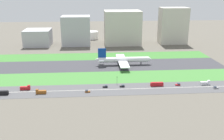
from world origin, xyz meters
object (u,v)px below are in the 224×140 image
(car_3, at_px, (87,91))
(hangar_building, at_px, (76,31))
(fuel_tank_west, at_px, (92,35))
(fuel_tank_centre, at_px, (109,34))
(truck_2, at_px, (205,83))
(car_2, at_px, (105,87))
(car_4, at_px, (122,86))
(terminal_building, at_px, (38,38))
(cargo_warehouse, at_px, (173,26))
(truck_0, at_px, (41,92))
(office_tower, at_px, (122,28))
(bus_0, at_px, (157,84))
(car_0, at_px, (216,88))
(traffic_light, at_px, (117,80))
(airliner, at_px, (123,60))
(car_1, at_px, (178,85))
(bus_1, at_px, (1,93))
(truck_1, at_px, (26,88))

(car_3, xyz_separation_m, hangar_building, (-19.12, 192.00, 20.93))
(fuel_tank_west, relative_size, fuel_tank_centre, 1.22)
(truck_2, xyz_separation_m, car_2, (-91.00, 0.00, -0.75))
(car_4, distance_m, fuel_tank_west, 228.62)
(terminal_building, relative_size, cargo_warehouse, 0.70)
(car_4, height_order, fuel_tank_centre, fuel_tank_centre)
(car_2, bearing_deg, fuel_tank_centre, 85.59)
(truck_0, height_order, office_tower, office_tower)
(bus_0, distance_m, car_0, 50.86)
(truck_0, bearing_deg, traffic_light, -164.61)
(car_0, bearing_deg, fuel_tank_west, -65.59)
(airliner, relative_size, car_3, 14.77)
(car_3, relative_size, car_2, 1.00)
(airliner, relative_size, bus_0, 5.60)
(traffic_light, bearing_deg, cargo_warehouse, 59.17)
(airliner, bearing_deg, office_tower, 83.72)
(truck_0, relative_size, truck_2, 1.00)
(truck_0, height_order, car_1, truck_0)
(car_2, bearing_deg, bus_0, -0.00)
(bus_0, height_order, car_3, bus_0)
(car_3, bearing_deg, airliner, -116.53)
(bus_1, relative_size, fuel_tank_west, 0.54)
(truck_2, bearing_deg, fuel_tank_west, 114.30)
(car_1, bearing_deg, hangar_building, 118.93)
(truck_2, distance_m, traffic_light, 80.38)
(truck_0, relative_size, traffic_light, 1.17)
(truck_1, xyz_separation_m, fuel_tank_centre, (86.65, 227.00, 7.13))
(airliner, distance_m, car_2, 72.02)
(terminal_building, bearing_deg, car_1, -48.96)
(car_0, xyz_separation_m, fuel_tank_centre, (-78.56, 237.00, 7.88))
(fuel_tank_west, bearing_deg, bus_0, -75.74)
(fuel_tank_centre, bearing_deg, cargo_warehouse, -24.80)
(bus_0, relative_size, fuel_tank_west, 0.54)
(airliner, relative_size, truck_1, 7.74)
(office_tower, bearing_deg, fuel_tank_west, 136.34)
(car_3, height_order, truck_0, truck_0)
(terminal_building, bearing_deg, car_0, -45.48)
(traffic_light, distance_m, fuel_tank_centre, 219.15)
(car_0, xyz_separation_m, cargo_warehouse, (18.84, 192.00, 26.70))
(car_4, xyz_separation_m, car_0, (80.95, -10.00, 0.00))
(fuel_tank_west, bearing_deg, airliner, -77.72)
(car_4, height_order, car_2, same)
(bus_0, relative_size, terminal_building, 0.30)
(airliner, height_order, fuel_tank_centre, airliner)
(bus_0, distance_m, hangar_building, 200.27)
(truck_1, relative_size, cargo_warehouse, 0.15)
(truck_2, xyz_separation_m, hangar_building, (-125.92, 182.00, 20.18))
(truck_2, bearing_deg, truck_0, -176.06)
(fuel_tank_centre, bearing_deg, truck_0, -106.86)
(hangar_building, distance_m, fuel_tank_centre, 70.32)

